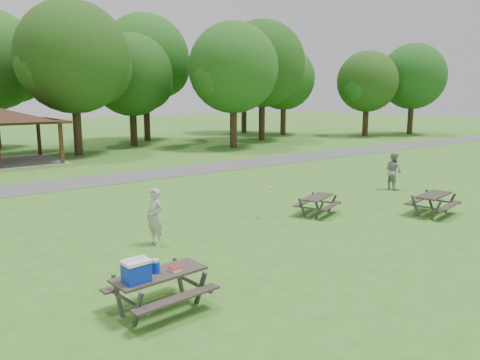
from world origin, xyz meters
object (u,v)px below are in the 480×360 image
(picnic_table_middle, at_px, (318,201))
(frisbee_thrower, at_px, (155,217))
(picnic_table_near, at_px, (152,278))
(frisbee_catcher, at_px, (393,171))

(picnic_table_middle, relative_size, frisbee_thrower, 1.16)
(picnic_table_near, height_order, picnic_table_middle, picnic_table_near)
(picnic_table_middle, bearing_deg, frisbee_catcher, 10.11)
(picnic_table_near, bearing_deg, frisbee_catcher, 17.55)
(picnic_table_near, distance_m, frisbee_thrower, 4.50)
(frisbee_catcher, bearing_deg, picnic_table_near, 121.68)
(picnic_table_middle, distance_m, frisbee_catcher, 6.39)
(picnic_table_near, bearing_deg, picnic_table_middle, 22.65)
(picnic_table_near, xyz_separation_m, picnic_table_middle, (8.58, 3.58, -0.25))
(frisbee_thrower, bearing_deg, frisbee_catcher, 80.49)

